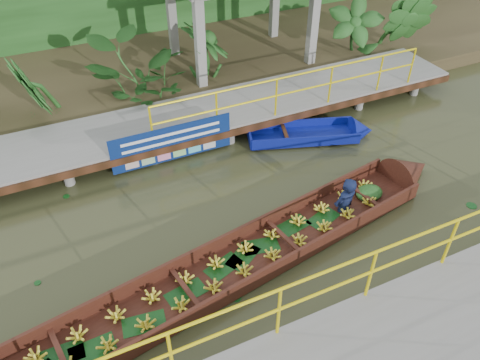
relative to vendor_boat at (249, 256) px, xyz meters
name	(u,v)px	position (x,y,z in m)	size (l,w,h in m)	color
ground	(239,219)	(0.34, 1.17, -0.20)	(80.00, 80.00, 0.00)	#2C3018
land_strip	(140,67)	(0.34, 8.67, 0.02)	(30.00, 8.00, 0.45)	#342A1A
far_dock	(183,121)	(0.36, 4.59, 0.27)	(16.00, 2.06, 1.66)	slate
vendor_boat	(249,256)	(0.00, 0.00, 0.00)	(10.79, 2.88, 2.06)	#33140D
moored_blue_boat	(332,133)	(3.81, 2.94, -0.07)	(3.33, 1.80, 0.77)	navy
blue_banner	(172,143)	(-0.23, 3.64, 0.35)	(2.94, 0.04, 0.92)	navy
tropical_plants	(201,50)	(1.63, 6.47, 1.22)	(14.56, 1.56, 1.94)	#173B13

